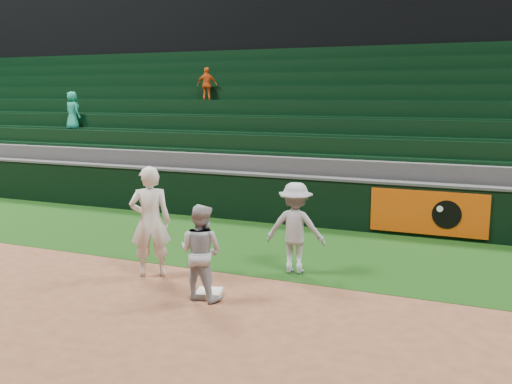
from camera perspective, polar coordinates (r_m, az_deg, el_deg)
ground at (r=9.81m, az=-4.79°, el=-9.66°), size 70.00×70.00×0.00m
foul_grass at (r=12.42m, az=1.70°, el=-5.43°), size 36.00×4.20×0.01m
upper_deck at (r=26.13m, az=13.83°, el=15.51°), size 40.00×12.00×12.00m
first_base at (r=9.49m, az=-4.72°, el=-10.05°), size 0.50×0.50×0.09m
first_baseman at (r=10.40m, az=-10.53°, el=-2.92°), size 0.87×0.78×2.01m
baserunner at (r=9.16m, az=-5.55°, el=-6.00°), size 0.80×0.65×1.55m
base_coach at (r=10.44m, az=3.96°, el=-3.61°), size 1.15×0.75×1.68m
field_wall at (r=14.29m, az=5.02°, el=-0.86°), size 36.00×0.45×1.25m
stadium_seating at (r=17.75m, az=8.78°, el=4.61°), size 36.00×5.95×4.85m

